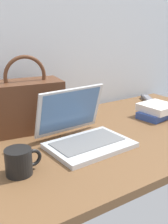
% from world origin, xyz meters
% --- Properties ---
extents(desk, '(1.60, 0.76, 0.03)m').
position_xyz_m(desk, '(0.00, 0.00, 0.01)').
color(desk, brown).
rests_on(desk, ground).
extents(laptop, '(0.32, 0.29, 0.21)m').
position_xyz_m(laptop, '(-0.04, -0.02, 0.08)').
color(laptop, silver).
rests_on(laptop, desk).
extents(coffee_mug, '(0.12, 0.09, 0.09)m').
position_xyz_m(coffee_mug, '(-0.34, -0.11, 0.07)').
color(coffee_mug, black).
rests_on(coffee_mug, desk).
extents(remote_control_near, '(0.12, 0.16, 0.02)m').
position_xyz_m(remote_control_near, '(0.62, 0.26, 0.04)').
color(remote_control_near, '#4C4C51').
rests_on(remote_control_near, desk).
extents(handbag, '(0.32, 0.21, 0.33)m').
position_xyz_m(handbag, '(-0.16, 0.23, 0.15)').
color(handbag, '#59331E').
rests_on(handbag, desk).
extents(book_stack, '(0.21, 0.17, 0.07)m').
position_xyz_m(book_stack, '(0.45, 0.03, 0.06)').
color(book_stack, '#334C99').
rests_on(book_stack, desk).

